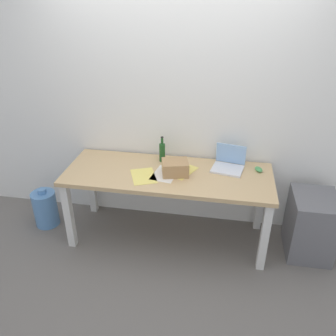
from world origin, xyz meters
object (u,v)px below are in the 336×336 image
at_px(cardboard_box, 175,168).
at_px(computer_mouse, 259,169).
at_px(water_cooler_jug, 45,208).
at_px(filing_cabinet, 311,225).
at_px(laptop_right, 228,164).
at_px(desk, 168,181).
at_px(beer_bottle, 162,152).

bearing_deg(cardboard_box, computer_mouse, 14.17).
xyz_separation_m(water_cooler_jug, filing_cabinet, (2.67, 0.04, 0.11)).
height_order(cardboard_box, filing_cabinet, cardboard_box).
height_order(laptop_right, filing_cabinet, laptop_right).
height_order(desk, beer_bottle, beer_bottle).
bearing_deg(beer_bottle, water_cooler_jug, -168.37).
height_order(beer_bottle, computer_mouse, beer_bottle).
distance_m(laptop_right, beer_bottle, 0.65).
height_order(desk, cardboard_box, cardboard_box).
relative_size(beer_bottle, computer_mouse, 2.59).
xyz_separation_m(beer_bottle, cardboard_box, (0.17, -0.24, -0.03)).
height_order(desk, laptop_right, laptop_right).
height_order(laptop_right, computer_mouse, laptop_right).
xyz_separation_m(computer_mouse, filing_cabinet, (0.52, -0.16, -0.46)).
xyz_separation_m(cardboard_box, water_cooler_jug, (-1.38, -0.01, -0.61)).
relative_size(water_cooler_jug, filing_cabinet, 0.72).
distance_m(laptop_right, computer_mouse, 0.28).
distance_m(computer_mouse, filing_cabinet, 0.71).
relative_size(desk, filing_cabinet, 3.18).
distance_m(desk, computer_mouse, 0.86).
bearing_deg(computer_mouse, water_cooler_jug, 163.91).
distance_m(cardboard_box, filing_cabinet, 1.38).
bearing_deg(desk, laptop_right, 18.53).
height_order(desk, filing_cabinet, desk).
distance_m(computer_mouse, water_cooler_jug, 2.23).
bearing_deg(cardboard_box, desk, 170.18).
relative_size(beer_bottle, water_cooler_jug, 0.59).
bearing_deg(water_cooler_jug, beer_bottle, 11.63).
bearing_deg(beer_bottle, desk, -66.77).
bearing_deg(filing_cabinet, laptop_right, 168.24).
bearing_deg(desk, cardboard_box, -9.82).
distance_m(desk, filing_cabinet, 1.40).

